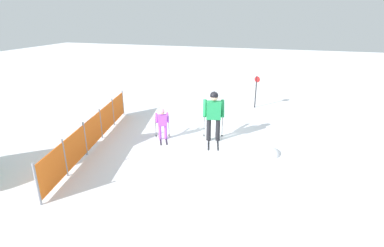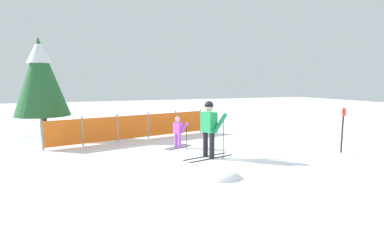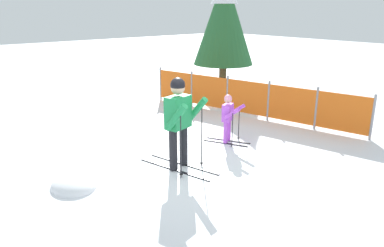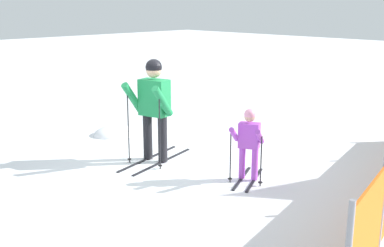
{
  "view_description": "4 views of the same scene",
  "coord_description": "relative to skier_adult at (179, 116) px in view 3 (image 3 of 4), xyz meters",
  "views": [
    {
      "loc": [
        -9.89,
        -2.34,
        4.31
      ],
      "look_at": [
        -0.5,
        0.52,
        0.67
      ],
      "focal_mm": 28.0,
      "sensor_mm": 36.0,
      "label": 1
    },
    {
      "loc": [
        -4.13,
        -8.56,
        2.38
      ],
      "look_at": [
        -0.29,
        1.04,
        0.94
      ],
      "focal_mm": 28.0,
      "sensor_mm": 36.0,
      "label": 2
    },
    {
      "loc": [
        5.22,
        -4.36,
        3.04
      ],
      "look_at": [
        -0.41,
        0.32,
        0.76
      ],
      "focal_mm": 35.0,
      "sensor_mm": 36.0,
      "label": 3
    },
    {
      "loc": [
        5.05,
        6.04,
        2.73
      ],
      "look_at": [
        -0.09,
        0.87,
        0.89
      ],
      "focal_mm": 45.0,
      "sensor_mm": 36.0,
      "label": 4
    }
  ],
  "objects": [
    {
      "name": "snow_mound",
      "position": [
        -0.54,
        -1.96,
        -1.07
      ],
      "size": [
        0.92,
        0.78,
        0.37
      ],
      "primitive_type": "ellipsoid",
      "color": "white",
      "rests_on": "ground_plane"
    },
    {
      "name": "ground_plane",
      "position": [
        0.19,
        0.18,
        -1.07
      ],
      "size": [
        60.0,
        60.0,
        0.0
      ],
      "primitive_type": "plane",
      "color": "white"
    },
    {
      "name": "skier_adult",
      "position": [
        0.0,
        0.0,
        0.0
      ],
      "size": [
        1.74,
        0.85,
        1.8
      ],
      "rotation": [
        0.0,
        0.0,
        0.24
      ],
      "color": "black",
      "rests_on": "ground_plane"
    },
    {
      "name": "conifer_far",
      "position": [
        -5.16,
        6.21,
        1.58
      ],
      "size": [
        2.31,
        2.31,
        4.29
      ],
      "color": "#4C3823",
      "rests_on": "ground_plane"
    },
    {
      "name": "skier_child",
      "position": [
        -0.42,
        1.76,
        -0.4
      ],
      "size": [
        1.08,
        0.71,
        1.15
      ],
      "rotation": [
        0.0,
        0.0,
        0.44
      ],
      "color": "black",
      "rests_on": "ground_plane"
    },
    {
      "name": "safety_fence",
      "position": [
        -1.67,
        3.78,
        -0.51
      ],
      "size": [
        6.67,
        1.51,
        1.12
      ],
      "rotation": [
        0.0,
        0.0,
        0.22
      ],
      "color": "gray",
      "rests_on": "ground_plane"
    }
  ]
}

